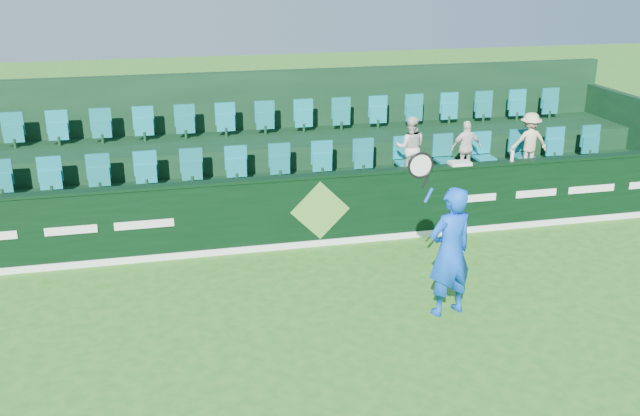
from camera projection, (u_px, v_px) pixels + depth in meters
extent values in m
plane|color=#256D1A|center=(386.00, 356.00, 9.54)|extent=(60.00, 60.00, 0.00)
cube|color=black|center=(319.00, 211.00, 12.99)|extent=(16.00, 0.20, 1.30)
cube|color=black|center=(319.00, 176.00, 12.76)|extent=(16.00, 0.24, 0.05)
cube|color=white|center=(320.00, 243.00, 13.09)|extent=(16.00, 0.02, 0.12)
cube|color=#588E33|center=(320.00, 211.00, 12.87)|extent=(1.10, 0.02, 1.10)
cube|color=white|center=(71.00, 230.00, 11.95)|extent=(0.85, 0.01, 0.14)
cube|color=white|center=(144.00, 224.00, 12.21)|extent=(1.00, 0.01, 0.14)
cube|color=white|center=(479.00, 198.00, 13.53)|extent=(0.70, 0.01, 0.14)
cube|color=white|center=(536.00, 193.00, 13.79)|extent=(0.85, 0.01, 0.14)
cube|color=white|center=(591.00, 189.00, 14.04)|extent=(1.00, 0.01, 0.14)
cube|color=black|center=(306.00, 204.00, 14.08)|extent=(16.00, 2.00, 0.80)
cube|color=black|center=(288.00, 166.00, 15.74)|extent=(16.00, 1.80, 1.30)
cube|color=black|center=(280.00, 127.00, 16.44)|extent=(16.00, 0.20, 2.60)
cube|color=black|center=(633.00, 141.00, 16.39)|extent=(0.20, 4.00, 2.00)
cube|color=#0E7A86|center=(302.00, 165.00, 14.21)|extent=(13.50, 0.50, 0.60)
cube|color=#0E7A86|center=(285.00, 121.00, 15.69)|extent=(13.50, 0.50, 0.60)
imported|color=blue|center=(450.00, 252.00, 10.36)|extent=(0.81, 0.63, 1.98)
cylinder|color=#143FBF|center=(429.00, 195.00, 9.87)|extent=(0.14, 0.04, 0.22)
cylinder|color=black|center=(425.00, 182.00, 9.79)|extent=(0.12, 0.03, 0.19)
torus|color=black|center=(421.00, 165.00, 9.69)|extent=(0.50, 0.04, 0.50)
cylinder|color=silver|center=(421.00, 165.00, 9.69)|extent=(0.41, 0.01, 0.41)
imported|color=beige|center=(410.00, 147.00, 14.21)|extent=(0.73, 0.64, 1.26)
imported|color=white|center=(466.00, 148.00, 14.49)|extent=(0.65, 0.28, 1.10)
imported|color=beige|center=(529.00, 141.00, 14.77)|extent=(0.82, 0.53, 1.20)
cube|color=silver|center=(460.00, 163.00, 13.32)|extent=(0.40, 0.26, 0.06)
cylinder|color=white|center=(512.00, 156.00, 13.52)|extent=(0.07, 0.07, 0.21)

